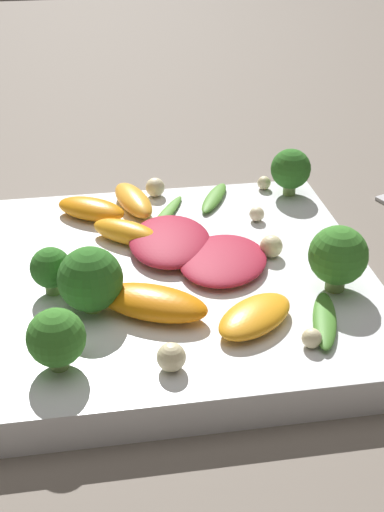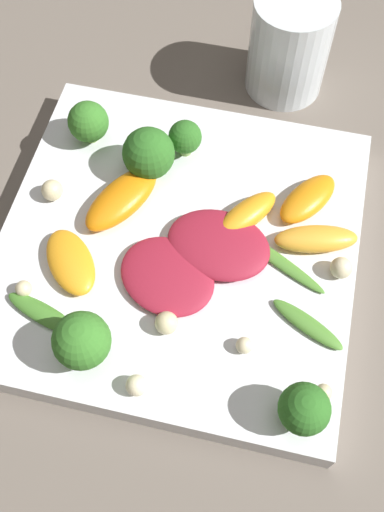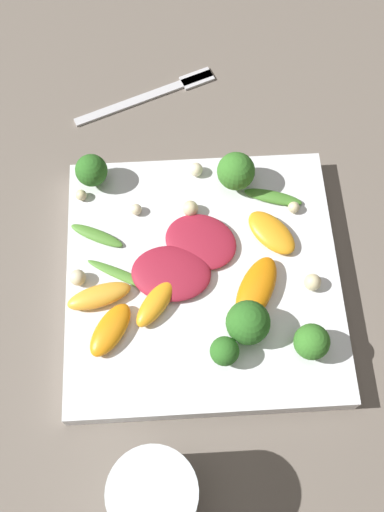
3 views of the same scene
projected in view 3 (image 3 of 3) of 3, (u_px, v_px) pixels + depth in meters
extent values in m
plane|color=#6B6056|center=(202.00, 283.00, 0.64)|extent=(2.40, 2.40, 0.00)
cube|color=white|center=(203.00, 279.00, 0.63)|extent=(0.28, 0.28, 0.03)
cylinder|color=white|center=(155.00, 495.00, 0.51)|extent=(0.07, 0.07, 0.10)
cube|color=silver|center=(145.00, 97.00, 0.74)|extent=(0.17, 0.08, 0.01)
cube|color=silver|center=(197.00, 78.00, 0.75)|extent=(0.05, 0.03, 0.01)
ellipsoid|color=maroon|center=(200.00, 242.00, 0.63)|extent=(0.10, 0.09, 0.01)
ellipsoid|color=maroon|center=(171.00, 272.00, 0.61)|extent=(0.09, 0.07, 0.01)
ellipsoid|color=orange|center=(156.00, 303.00, 0.60)|extent=(0.05, 0.06, 0.02)
ellipsoid|color=orange|center=(110.00, 330.00, 0.59)|extent=(0.06, 0.07, 0.02)
ellipsoid|color=orange|center=(256.00, 289.00, 0.60)|extent=(0.06, 0.08, 0.02)
ellipsoid|color=orange|center=(271.00, 233.00, 0.63)|extent=(0.06, 0.07, 0.01)
ellipsoid|color=#FCAD33|center=(99.00, 296.00, 0.60)|extent=(0.07, 0.04, 0.02)
cylinder|color=#7A9E51|center=(224.00, 355.00, 0.58)|extent=(0.01, 0.01, 0.01)
sphere|color=#2D6B23|center=(225.00, 351.00, 0.57)|extent=(0.03, 0.03, 0.03)
cylinder|color=#84AD5B|center=(94.00, 179.00, 0.66)|extent=(0.01, 0.01, 0.01)
sphere|color=#2D6B23|center=(91.00, 170.00, 0.64)|extent=(0.04, 0.04, 0.04)
cylinder|color=#84AD5B|center=(247.00, 328.00, 0.59)|extent=(0.01, 0.01, 0.01)
sphere|color=#2D6B23|center=(248.00, 322.00, 0.58)|extent=(0.04, 0.04, 0.04)
cylinder|color=#7A9E51|center=(235.00, 181.00, 0.66)|extent=(0.01, 0.01, 0.02)
sphere|color=#387A28|center=(236.00, 171.00, 0.64)|extent=(0.04, 0.04, 0.04)
cylinder|color=#7A9E51|center=(309.00, 346.00, 0.58)|extent=(0.01, 0.01, 0.01)
sphere|color=#387A28|center=(312.00, 342.00, 0.57)|extent=(0.04, 0.04, 0.04)
ellipsoid|color=#518E33|center=(97.00, 236.00, 0.64)|extent=(0.06, 0.04, 0.01)
ellipsoid|color=#47842D|center=(273.00, 197.00, 0.65)|extent=(0.07, 0.03, 0.01)
ellipsoid|color=#518E33|center=(127.00, 278.00, 0.62)|extent=(0.09, 0.05, 0.00)
sphere|color=beige|center=(294.00, 207.00, 0.65)|extent=(0.01, 0.01, 0.01)
sphere|color=beige|center=(81.00, 195.00, 0.65)|extent=(0.01, 0.01, 0.01)
sphere|color=beige|center=(200.00, 169.00, 0.66)|extent=(0.02, 0.02, 0.02)
sphere|color=beige|center=(78.00, 279.00, 0.61)|extent=(0.02, 0.02, 0.02)
sphere|color=beige|center=(190.00, 208.00, 0.64)|extent=(0.02, 0.02, 0.02)
sphere|color=beige|center=(313.00, 282.00, 0.61)|extent=(0.02, 0.02, 0.02)
sphere|color=beige|center=(136.00, 209.00, 0.64)|extent=(0.01, 0.01, 0.01)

